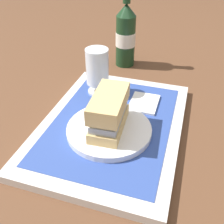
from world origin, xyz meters
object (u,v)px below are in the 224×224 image
object	(u,v)px
sandwich	(109,111)
beer_glass	(97,70)
plate	(109,130)
beer_bottle	(126,35)

from	to	relation	value
sandwich	beer_glass	bearing A→B (deg)	24.68
plate	beer_bottle	world-z (taller)	beer_bottle
plate	sandwich	xyz separation A→B (m)	(0.00, 0.00, 0.05)
plate	beer_glass	distance (m)	0.19
sandwich	beer_bottle	distance (m)	0.39
plate	beer_glass	bearing A→B (deg)	28.03
beer_bottle	beer_glass	bearing A→B (deg)	176.73
plate	beer_bottle	bearing A→B (deg)	10.04
beer_glass	beer_bottle	xyz separation A→B (m)	(0.23, -0.01, 0.01)
plate	sandwich	size ratio (longest dim) A/B	1.40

